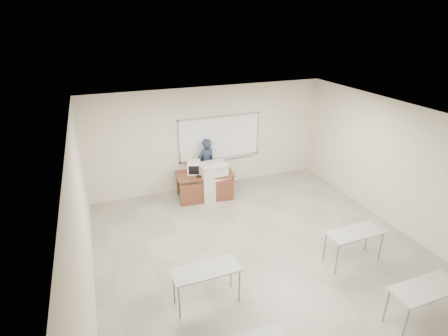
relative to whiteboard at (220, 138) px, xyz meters
name	(u,v)px	position (x,y,z in m)	size (l,w,h in m)	color
floor	(272,264)	(-0.30, -3.97, -1.49)	(7.00, 8.00, 0.01)	gray
whiteboard	(220,138)	(0.00, 0.00, 0.00)	(2.48, 0.10, 1.31)	white
student_desks	(312,281)	(-0.30, -5.32, -0.81)	(4.40, 2.20, 0.73)	#9E9D99
instructor_desk	(206,181)	(-0.70, -0.78, -0.92)	(1.56, 0.78, 0.75)	brown
podium	(213,181)	(-0.50, -0.82, -0.95)	(0.76, 0.55, 1.06)	beige
crt_monitor	(194,167)	(-0.95, -0.54, -0.56)	(0.37, 0.42, 0.35)	beige
laptop	(202,173)	(-0.80, -0.72, -0.67)	(0.35, 0.32, 0.26)	black
mouse	(219,170)	(-0.26, -0.62, -0.71)	(0.10, 0.06, 0.04)	silver
keyboard	(220,164)	(-0.35, -0.94, -0.40)	(0.46, 0.15, 0.03)	beige
presenter	(206,164)	(-0.47, -0.14, -0.70)	(0.57, 0.37, 1.56)	black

